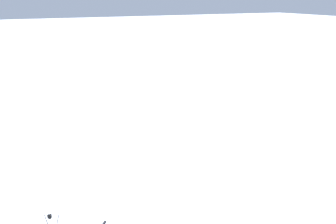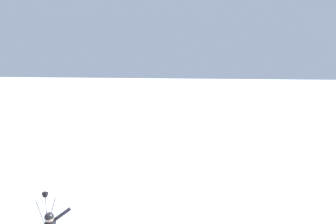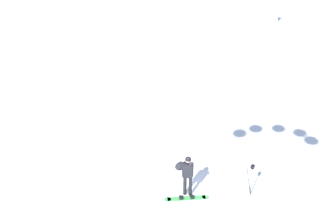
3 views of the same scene
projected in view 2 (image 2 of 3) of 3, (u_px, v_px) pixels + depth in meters
name	position (u px, v px, depth m)	size (l,w,h in m)	color
camera_tripod	(46.00, 204.00, 10.92)	(0.62, 0.54, 1.36)	#262628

